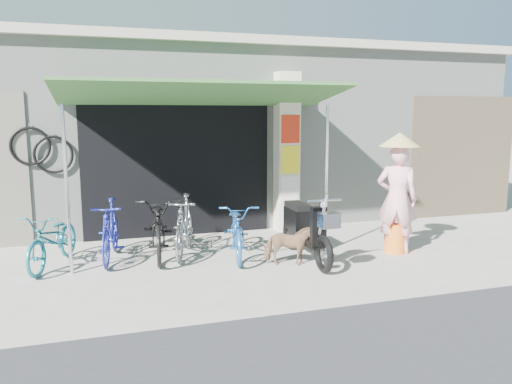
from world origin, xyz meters
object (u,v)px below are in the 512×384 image
object	(u,v)px
moped	(305,229)
street_dog	(289,245)
bike_teal	(53,239)
bike_navy	(238,229)
bike_silver	(184,226)
bike_black	(159,225)
bike_blue	(110,231)
nun	(397,195)

from	to	relation	value
moped	street_dog	bearing A→B (deg)	-146.75
bike_teal	bike_navy	xyz separation A→B (m)	(2.72, -0.29, 0.03)
bike_navy	bike_silver	bearing A→B (deg)	168.69
bike_teal	bike_silver	bearing A→B (deg)	20.89
bike_black	bike_navy	bearing A→B (deg)	-12.78
bike_navy	street_dog	size ratio (longest dim) A/B	2.35
bike_blue	nun	distance (m)	4.54
nun	bike_black	bearing A→B (deg)	20.53
street_dog	moped	xyz separation A→B (m)	(0.34, 0.22, 0.18)
bike_silver	street_dog	distance (m)	1.72
bike_teal	moped	size ratio (longest dim) A/B	0.84
bike_blue	bike_black	distance (m)	0.74
bike_teal	bike_black	size ratio (longest dim) A/B	0.83
street_dog	bike_black	bearing A→B (deg)	77.48
bike_blue	bike_black	size ratio (longest dim) A/B	0.82
bike_silver	nun	size ratio (longest dim) A/B	0.82
bike_teal	bike_black	world-z (taller)	bike_black
bike_silver	street_dog	size ratio (longest dim) A/B	2.21
bike_silver	bike_navy	distance (m)	0.85
moped	bike_teal	bearing A→B (deg)	168.79
bike_navy	nun	distance (m)	2.62
bike_teal	nun	bearing A→B (deg)	10.80
street_dog	moped	world-z (taller)	moped
bike_navy	moped	size ratio (longest dim) A/B	0.91
bike_black	bike_silver	xyz separation A→B (m)	(0.39, -0.06, -0.01)
street_dog	nun	distance (m)	2.02
bike_navy	street_dog	world-z (taller)	bike_navy
bike_black	bike_silver	size ratio (longest dim) A/B	1.18
bike_navy	moped	world-z (taller)	moped
bike_blue	nun	size ratio (longest dim) A/B	0.80
bike_silver	nun	world-z (taller)	nun
moped	bike_silver	bearing A→B (deg)	155.83
bike_black	street_dog	distance (m)	2.08
moped	nun	distance (m)	1.64
bike_navy	bike_teal	bearing A→B (deg)	-174.31
moped	bike_blue	bearing A→B (deg)	164.10
bike_teal	street_dog	world-z (taller)	bike_teal
nun	bike_silver	bearing A→B (deg)	19.89
street_dog	nun	size ratio (longest dim) A/B	0.37
street_dog	bike_blue	bearing A→B (deg)	85.77
bike_blue	street_dog	distance (m)	2.73
bike_blue	bike_black	xyz separation A→B (m)	(0.74, 0.02, 0.03)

